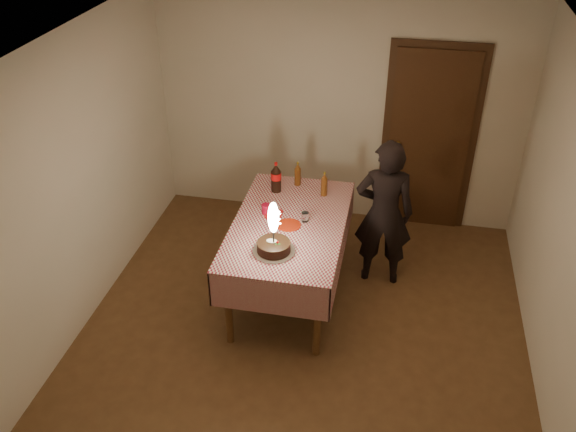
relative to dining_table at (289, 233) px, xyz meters
The scene contains 12 objects.
ground 1.00m from the dining_table, 70.57° to the right, with size 4.00×4.50×0.01m, color brown.
room_shell 1.11m from the dining_table, 65.28° to the right, with size 4.04×4.54×2.62m.
dining_table is the anchor object (origin of this frame).
birthday_cake 0.51m from the dining_table, 95.17° to the right, with size 0.36×0.36×0.49m.
red_plate 0.12m from the dining_table, 82.10° to the right, with size 0.22×0.22×0.01m, color red.
red_cup 0.31m from the dining_table, 155.30° to the left, with size 0.08×0.08×0.10m, color #AD0C29.
clear_cup 0.22m from the dining_table, 22.96° to the left, with size 0.07×0.07×0.09m, color white.
napkin_stack 0.23m from the dining_table, 148.26° to the left, with size 0.15×0.15×0.02m, color #A41213.
cola_bottle 0.65m from the dining_table, 113.71° to the left, with size 0.10×0.10×0.32m.
amber_bottle_left 0.75m from the dining_table, 94.29° to the left, with size 0.06×0.06×0.26m.
amber_bottle_right 0.65m from the dining_table, 66.85° to the left, with size 0.06×0.06×0.26m.
photographer 0.95m from the dining_table, 27.88° to the left, with size 0.58×0.45×1.55m.
Camera 1 is at (0.68, -3.94, 3.91)m, focal length 38.00 mm.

